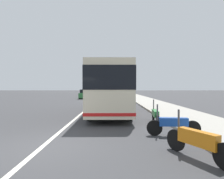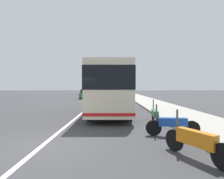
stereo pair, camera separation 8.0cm
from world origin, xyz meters
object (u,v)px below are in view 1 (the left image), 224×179
(motorcycle_far_end, at_px, (197,141))
(motorcycle_mid_row, at_px, (173,124))
(car_ahead_same_lane, at_px, (85,94))
(car_side_street, at_px, (111,91))
(motorcycle_nearest_curb, at_px, (155,115))
(car_far_distant, at_px, (94,93))
(car_oncoming, at_px, (92,92))
(coach_bus, at_px, (110,87))

(motorcycle_far_end, bearing_deg, motorcycle_mid_row, -30.55)
(car_ahead_same_lane, height_order, car_side_street, car_side_street)
(car_ahead_same_lane, bearing_deg, motorcycle_mid_row, 13.88)
(motorcycle_nearest_curb, relative_size, car_far_distant, 0.50)
(car_oncoming, bearing_deg, car_side_street, 160.84)
(motorcycle_nearest_curb, relative_size, car_side_street, 0.50)
(motorcycle_far_end, xyz_separation_m, car_side_street, (51.00, 2.53, 0.26))
(motorcycle_mid_row, relative_size, car_far_distant, 0.48)
(motorcycle_mid_row, height_order, car_ahead_same_lane, car_ahead_same_lane)
(motorcycle_nearest_curb, height_order, car_oncoming, car_oncoming)
(car_far_distant, bearing_deg, motorcycle_far_end, 12.90)
(motorcycle_nearest_curb, height_order, car_ahead_same_lane, car_ahead_same_lane)
(motorcycle_far_end, height_order, car_side_street, car_side_street)
(motorcycle_nearest_curb, bearing_deg, motorcycle_far_end, -175.44)
(motorcycle_far_end, xyz_separation_m, motorcycle_nearest_curb, (4.99, -0.05, -0.03))
(motorcycle_nearest_curb, bearing_deg, car_side_street, 8.29)
(coach_bus, height_order, car_far_distant, coach_bus)
(coach_bus, bearing_deg, car_oncoming, 8.19)
(car_ahead_same_lane, bearing_deg, motorcycle_far_end, 12.22)
(motorcycle_far_end, bearing_deg, coach_bus, -11.90)
(motorcycle_mid_row, distance_m, car_oncoming, 38.16)
(car_side_street, bearing_deg, coach_bus, -179.20)
(motorcycle_mid_row, bearing_deg, car_ahead_same_lane, -69.29)
(coach_bus, xyz_separation_m, car_ahead_same_lane, (17.47, 4.45, -1.24))
(motorcycle_far_end, distance_m, motorcycle_nearest_curb, 4.99)
(motorcycle_far_end, height_order, car_far_distant, car_far_distant)
(motorcycle_far_end, height_order, motorcycle_mid_row, motorcycle_far_end)
(motorcycle_nearest_curb, distance_m, car_far_distant, 30.32)
(car_oncoming, distance_m, car_far_distant, 5.25)
(coach_bus, relative_size, motorcycle_far_end, 5.23)
(car_oncoming, bearing_deg, car_far_distant, 15.85)
(car_oncoming, bearing_deg, motorcycle_far_end, 14.34)
(motorcycle_far_end, height_order, car_oncoming, car_oncoming)
(coach_bus, bearing_deg, motorcycle_far_end, -165.53)
(car_oncoming, bearing_deg, coach_bus, 12.88)
(motorcycle_far_end, bearing_deg, car_oncoming, -16.71)
(coach_bus, bearing_deg, car_ahead_same_lane, 13.54)
(car_far_distant, bearing_deg, car_side_street, 169.97)
(motorcycle_nearest_curb, distance_m, car_side_street, 46.08)
(coach_bus, height_order, motorcycle_nearest_curb, coach_bus)
(car_far_distant, bearing_deg, car_oncoming, -165.38)
(motorcycle_mid_row, bearing_deg, car_far_distant, -74.41)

